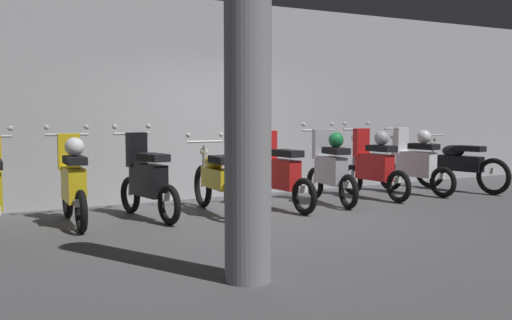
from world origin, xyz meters
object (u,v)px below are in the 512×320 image
(motorbike_slot_5, at_px, (279,174))
(motorbike_slot_9, at_px, (459,165))
(support_pillar, at_px, (248,89))
(motorbike_slot_6, at_px, (330,168))
(motorbike_slot_8, at_px, (415,162))
(motorbike_slot_3, at_px, (147,180))
(motorbike_slot_7, at_px, (373,165))
(motorbike_slot_4, at_px, (217,180))
(motorbike_slot_2, at_px, (73,181))

(motorbike_slot_5, relative_size, motorbike_slot_9, 0.87)
(support_pillar, bearing_deg, motorbike_slot_6, 44.67)
(motorbike_slot_5, bearing_deg, motorbike_slot_8, 4.67)
(motorbike_slot_3, relative_size, motorbike_slot_7, 1.00)
(motorbike_slot_5, distance_m, motorbike_slot_9, 3.98)
(motorbike_slot_3, bearing_deg, motorbike_slot_7, -0.36)
(motorbike_slot_3, bearing_deg, motorbike_slot_4, -7.17)
(motorbike_slot_2, bearing_deg, motorbike_slot_6, -2.40)
(motorbike_slot_3, relative_size, motorbike_slot_6, 1.00)
(motorbike_slot_2, height_order, motorbike_slot_3, same)
(motorbike_slot_4, bearing_deg, motorbike_slot_8, 2.19)
(motorbike_slot_5, bearing_deg, support_pillar, -125.69)
(motorbike_slot_5, bearing_deg, motorbike_slot_9, 1.89)
(motorbike_slot_2, xyz_separation_m, motorbike_slot_6, (3.98, -0.17, 0.00))
(motorbike_slot_3, bearing_deg, motorbike_slot_2, 178.65)
(support_pillar, bearing_deg, motorbike_slot_7, 38.19)
(motorbike_slot_8, bearing_deg, motorbike_slot_3, -179.71)
(motorbike_slot_2, xyz_separation_m, motorbike_slot_4, (1.99, -0.15, -0.08))
(motorbike_slot_2, bearing_deg, motorbike_slot_7, -0.56)
(motorbike_slot_8, bearing_deg, motorbike_slot_4, -177.81)
(motorbike_slot_3, bearing_deg, motorbike_slot_6, -2.75)
(motorbike_slot_7, bearing_deg, motorbike_slot_9, -1.78)
(motorbike_slot_6, xyz_separation_m, motorbike_slot_8, (1.98, 0.17, -0.00))
(motorbike_slot_8, height_order, support_pillar, support_pillar)
(motorbike_slot_2, bearing_deg, motorbike_slot_3, -1.35)
(motorbike_slot_6, distance_m, motorbike_slot_7, 1.00)
(motorbike_slot_5, xyz_separation_m, motorbike_slot_8, (2.98, 0.24, 0.04))
(motorbike_slot_2, height_order, motorbike_slot_6, same)
(motorbike_slot_2, relative_size, motorbike_slot_3, 1.00)
(motorbike_slot_4, distance_m, motorbike_slot_7, 2.98)
(motorbike_slot_4, xyz_separation_m, support_pillar, (-1.28, -3.25, 1.17))
(motorbike_slot_7, distance_m, motorbike_slot_9, 1.99)
(motorbike_slot_2, height_order, support_pillar, support_pillar)
(motorbike_slot_9, bearing_deg, motorbike_slot_8, 173.54)
(motorbike_slot_2, distance_m, motorbike_slot_9, 6.96)
(motorbike_slot_6, xyz_separation_m, motorbike_slot_7, (0.99, 0.12, 0.00))
(motorbike_slot_5, xyz_separation_m, support_pillar, (-2.27, -3.16, 1.14))
(motorbike_slot_5, bearing_deg, motorbike_slot_6, 4.26)
(motorbike_slot_2, distance_m, motorbike_slot_8, 5.96)
(motorbike_slot_8, bearing_deg, motorbike_slot_9, -6.46)
(motorbike_slot_9, bearing_deg, motorbike_slot_5, -178.11)
(motorbike_slot_2, distance_m, motorbike_slot_5, 2.99)
(motorbike_slot_4, height_order, motorbike_slot_5, motorbike_slot_5)
(motorbike_slot_2, distance_m, motorbike_slot_3, 0.99)
(motorbike_slot_5, height_order, motorbike_slot_9, motorbike_slot_5)
(motorbike_slot_8, height_order, motorbike_slot_9, motorbike_slot_8)
(motorbike_slot_3, bearing_deg, motorbike_slot_8, 0.29)
(motorbike_slot_3, height_order, motorbike_slot_8, motorbike_slot_3)
(motorbike_slot_8, bearing_deg, motorbike_slot_7, -177.07)
(motorbike_slot_7, relative_size, motorbike_slot_9, 0.87)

